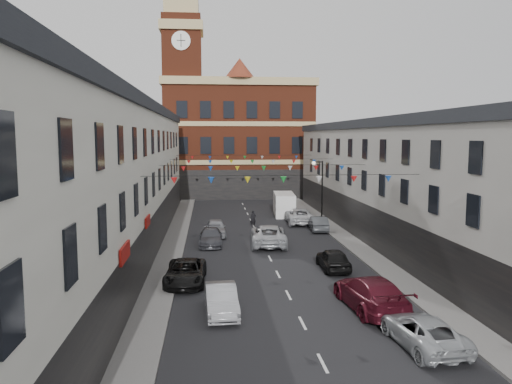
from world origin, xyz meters
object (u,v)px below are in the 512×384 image
object	(u,v)px
car_right_c	(371,293)
car_right_e	(318,223)
white_van	(284,204)
car_left_d	(211,237)
car_right_f	(300,216)
car_left_c	(185,272)
car_left_e	(216,228)
car_left_b	(221,300)
car_right_b	(423,331)
pedestrian	(253,219)
street_lamp	(320,183)
moving_car	(268,235)
car_right_d	(333,259)

from	to	relation	value
car_right_c	car_right_e	distance (m)	20.34
car_right_c	white_van	xyz separation A→B (m)	(0.20, 29.28, 0.35)
car_left_d	car_right_f	size ratio (longest dim) A/B	0.81
car_left_c	white_van	world-z (taller)	white_van
car_left_e	white_van	bearing A→B (deg)	54.00
car_left_b	white_van	xyz separation A→B (m)	(7.40, 29.15, 0.49)
car_left_c	car_right_b	bearing A→B (deg)	-42.00
car_right_c	white_van	size ratio (longest dim) A/B	1.07
car_right_b	pedestrian	world-z (taller)	pedestrian
street_lamp	car_right_e	distance (m)	5.49
street_lamp	moving_car	bearing A→B (deg)	-122.19
car_left_c	pedestrian	world-z (taller)	pedestrian
car_left_e	car_right_b	world-z (taller)	car_left_e
street_lamp	car_right_d	xyz separation A→B (m)	(-2.95, -17.27, -3.22)
car_right_b	car_right_d	world-z (taller)	car_right_d
car_left_d	car_right_f	bearing A→B (deg)	47.18
moving_car	car_right_b	bearing A→B (deg)	106.10
car_left_d	car_right_c	xyz separation A→B (m)	(7.64, -15.23, 0.18)
white_van	car_left_d	bearing A→B (deg)	-114.72
car_left_d	white_van	bearing A→B (deg)	62.06
car_left_d	white_van	distance (m)	16.10
car_left_e	car_right_d	distance (m)	13.55
car_left_e	car_right_c	size ratio (longest dim) A/B	0.73
car_left_b	pedestrian	size ratio (longest dim) A/B	2.72
car_left_e	car_right_c	distance (m)	20.10
car_right_d	car_right_e	xyz separation A→B (m)	(1.90, 12.96, -0.03)
car_right_d	pedestrian	xyz separation A→B (m)	(-3.68, 15.45, 0.07)
moving_car	white_van	xyz separation A→B (m)	(3.40, 14.49, 0.37)
car_right_f	pedestrian	distance (m)	4.79
car_left_b	white_van	bearing A→B (deg)	72.91
car_right_b	car_right_c	distance (m)	4.41
car_left_c	car_right_c	bearing A→B (deg)	-27.39
car_left_e	car_right_e	bearing A→B (deg)	8.41
car_right_d	pedestrian	bearing A→B (deg)	-75.74
car_left_d	moving_car	distance (m)	4.46
car_right_b	car_left_c	bearing A→B (deg)	-48.35
car_right_e	car_right_b	bearing A→B (deg)	91.29
moving_car	car_right_f	bearing A→B (deg)	-109.35
car_right_b	car_right_c	bearing A→B (deg)	-85.09
street_lamp	car_left_b	distance (m)	26.65
car_left_d	car_left_e	bearing A→B (deg)	84.18
car_left_b	car_right_b	distance (m)	9.09
car_right_b	pedestrian	xyz separation A→B (m)	(-4.39, 27.09, 0.12)
pedestrian	car_left_d	bearing A→B (deg)	-118.48
car_left_b	car_left_d	xyz separation A→B (m)	(-0.44, 15.10, -0.04)
street_lamp	car_right_f	xyz separation A→B (m)	(-2.03, -0.48, -3.16)
car_right_c	car_left_b	bearing A→B (deg)	-5.22
car_left_b	car_left_e	xyz separation A→B (m)	(0.00, 18.64, 0.03)
car_left_d	car_right_b	world-z (taller)	car_right_b
car_right_b	car_left_b	bearing A→B (deg)	-33.86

